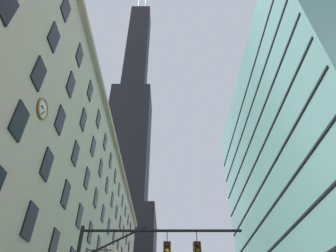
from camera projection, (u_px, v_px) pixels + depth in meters
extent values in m
cube|color=#BCAF93|center=(50.00, 234.00, 40.45)|extent=(15.10, 73.58, 29.52)
cube|color=tan|center=(117.00, 150.00, 49.19)|extent=(0.70, 73.58, 0.60)
cube|color=black|center=(29.00, 221.00, 18.52)|extent=(0.14, 1.40, 2.20)
cube|color=black|center=(53.00, 244.00, 22.44)|extent=(0.14, 1.40, 2.20)
cube|color=black|center=(19.00, 121.00, 17.20)|extent=(0.14, 1.40, 2.20)
cube|color=black|center=(46.00, 164.00, 21.12)|extent=(0.14, 1.40, 2.20)
cube|color=black|center=(65.00, 194.00, 25.05)|extent=(0.14, 1.40, 2.20)
cube|color=black|center=(79.00, 216.00, 28.97)|extent=(0.14, 1.40, 2.20)
cube|color=black|center=(90.00, 232.00, 32.89)|extent=(0.14, 1.40, 2.20)
cube|color=black|center=(98.00, 245.00, 36.81)|extent=(0.14, 1.40, 2.20)
cube|color=black|center=(7.00, 4.00, 15.89)|extent=(0.14, 1.40, 2.20)
cube|color=black|center=(38.00, 73.00, 19.81)|extent=(0.14, 1.40, 2.20)
cube|color=black|center=(60.00, 120.00, 23.73)|extent=(0.14, 1.40, 2.20)
cube|color=black|center=(75.00, 153.00, 27.65)|extent=(0.14, 1.40, 2.20)
cube|color=black|center=(86.00, 178.00, 31.57)|extent=(0.14, 1.40, 2.20)
cube|color=black|center=(95.00, 198.00, 35.49)|extent=(0.14, 1.40, 2.20)
cube|color=black|center=(103.00, 213.00, 39.41)|extent=(0.14, 1.40, 2.20)
cube|color=black|center=(108.00, 226.00, 43.33)|extent=(0.14, 1.40, 2.20)
cube|color=black|center=(113.00, 237.00, 47.25)|extent=(0.14, 1.40, 2.20)
cube|color=black|center=(117.00, 246.00, 51.17)|extent=(0.14, 1.40, 2.20)
cube|color=black|center=(53.00, 37.00, 22.42)|extent=(0.14, 1.40, 2.20)
cube|color=black|center=(70.00, 84.00, 26.34)|extent=(0.14, 1.40, 2.20)
cube|color=black|center=(83.00, 119.00, 30.26)|extent=(0.14, 1.40, 2.20)
cube|color=black|center=(93.00, 146.00, 34.18)|extent=(0.14, 1.40, 2.20)
cube|color=black|center=(100.00, 168.00, 38.10)|extent=(0.14, 1.40, 2.20)
cube|color=black|center=(107.00, 185.00, 42.02)|extent=(0.14, 1.40, 2.20)
cube|color=black|center=(112.00, 200.00, 45.94)|extent=(0.14, 1.40, 2.20)
cube|color=black|center=(116.00, 212.00, 49.86)|extent=(0.14, 1.40, 2.20)
cube|color=black|center=(120.00, 222.00, 53.78)|extent=(0.14, 1.40, 2.20)
cube|color=black|center=(123.00, 231.00, 57.70)|extent=(0.14, 1.40, 2.20)
cube|color=black|center=(126.00, 239.00, 61.62)|extent=(0.14, 1.40, 2.20)
cube|color=black|center=(128.00, 246.00, 65.54)|extent=(0.14, 1.40, 2.20)
cube|color=black|center=(65.00, 8.00, 25.02)|extent=(0.14, 1.40, 2.20)
cube|color=black|center=(79.00, 55.00, 28.95)|extent=(0.14, 1.40, 2.20)
cube|color=black|center=(90.00, 91.00, 32.87)|extent=(0.14, 1.40, 2.20)
cube|color=black|center=(98.00, 119.00, 36.79)|extent=(0.14, 1.40, 2.20)
cube|color=black|center=(105.00, 142.00, 40.71)|extent=(0.14, 1.40, 2.20)
cube|color=black|center=(110.00, 161.00, 44.63)|extent=(0.14, 1.40, 2.20)
cube|color=black|center=(115.00, 176.00, 48.55)|extent=(0.14, 1.40, 2.20)
cube|color=black|center=(119.00, 190.00, 52.47)|extent=(0.14, 1.40, 2.20)
cube|color=black|center=(122.00, 201.00, 56.39)|extent=(0.14, 1.40, 2.20)
cube|color=black|center=(125.00, 211.00, 60.31)|extent=(0.14, 1.40, 2.20)
cube|color=black|center=(128.00, 220.00, 64.23)|extent=(0.14, 1.40, 2.20)
cube|color=black|center=(130.00, 228.00, 68.15)|extent=(0.14, 1.40, 2.20)
torus|color=olive|center=(43.00, 109.00, 20.33)|extent=(0.14, 1.57, 1.57)
cylinder|color=silver|center=(42.00, 109.00, 20.33)|extent=(0.05, 1.35, 1.35)
cube|color=black|center=(42.00, 107.00, 20.20)|extent=(0.03, 0.40, 0.11)
cube|color=black|center=(43.00, 113.00, 20.28)|extent=(0.03, 0.34, 0.55)
cube|color=black|center=(127.00, 148.00, 130.61)|extent=(19.06, 19.06, 63.06)
cube|color=black|center=(137.00, 50.00, 174.64)|extent=(12.25, 12.25, 78.83)
cylinder|color=silver|center=(139.00, 7.00, 205.16)|extent=(1.20, 1.20, 19.53)
cylinder|color=silver|center=(145.00, 7.00, 205.17)|extent=(1.20, 1.20, 19.53)
cube|color=slate|center=(326.00, 179.00, 41.29)|extent=(19.00, 44.06, 42.36)
cube|color=black|center=(274.00, 246.00, 35.58)|extent=(0.12, 43.06, 0.24)
cube|color=black|center=(267.00, 214.00, 38.06)|extent=(0.12, 43.06, 0.24)
cube|color=black|center=(261.00, 186.00, 40.54)|extent=(0.12, 43.06, 0.24)
cube|color=black|center=(255.00, 162.00, 43.03)|extent=(0.12, 43.06, 0.24)
cube|color=black|center=(251.00, 140.00, 45.51)|extent=(0.12, 43.06, 0.24)
cube|color=black|center=(246.00, 120.00, 47.99)|extent=(0.12, 43.06, 0.24)
cube|color=black|center=(242.00, 103.00, 50.48)|extent=(0.12, 43.06, 0.24)
cylinder|color=black|center=(161.00, 231.00, 15.25)|extent=(8.40, 0.14, 0.14)
cylinder|color=black|center=(112.00, 242.00, 14.88)|extent=(3.45, 0.10, 1.73)
cylinder|color=black|center=(167.00, 237.00, 15.07)|extent=(0.04, 0.04, 0.60)
cube|color=black|center=(167.00, 252.00, 14.60)|extent=(0.30, 0.30, 0.90)
sphere|color=#450808|center=(167.00, 245.00, 14.65)|extent=(0.20, 0.20, 0.20)
sphere|color=yellow|center=(167.00, 251.00, 14.48)|extent=(0.20, 0.20, 0.20)
cylinder|color=black|center=(196.00, 237.00, 15.07)|extent=(0.04, 0.04, 0.60)
cube|color=black|center=(197.00, 252.00, 14.60)|extent=(0.30, 0.30, 0.90)
sphere|color=#450808|center=(197.00, 245.00, 14.65)|extent=(0.20, 0.20, 0.20)
sphere|color=#4B3A08|center=(197.00, 251.00, 14.48)|extent=(0.20, 0.20, 0.20)
cylinder|color=#47474C|center=(100.00, 250.00, 20.09)|extent=(1.92, 0.10, 0.10)
ellipsoid|color=#EFE5C6|center=(114.00, 252.00, 20.03)|extent=(0.56, 0.32, 0.24)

